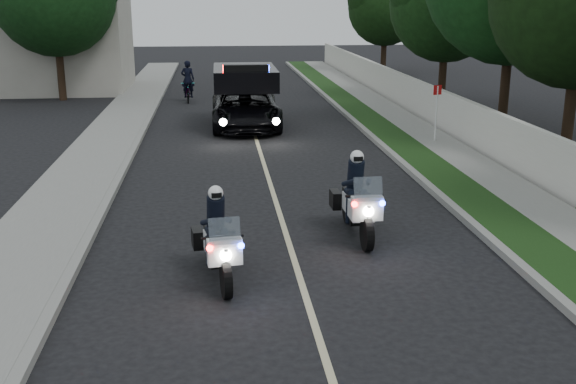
# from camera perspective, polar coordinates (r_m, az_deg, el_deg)

# --- Properties ---
(ground) EXTENTS (120.00, 120.00, 0.00)m
(ground) POSITION_cam_1_polar(r_m,az_deg,el_deg) (13.13, 0.56, -5.82)
(ground) COLOR black
(ground) RESTS_ON ground
(curb_right) EXTENTS (0.20, 60.00, 0.15)m
(curb_right) POSITION_cam_1_polar(r_m,az_deg,el_deg) (23.29, 7.74, 3.92)
(curb_right) COLOR gray
(curb_right) RESTS_ON ground
(grass_verge) EXTENTS (1.20, 60.00, 0.16)m
(grass_verge) POSITION_cam_1_polar(r_m,az_deg,el_deg) (23.47, 9.41, 3.95)
(grass_verge) COLOR #193814
(grass_verge) RESTS_ON ground
(sidewalk_right) EXTENTS (1.40, 60.00, 0.16)m
(sidewalk_right) POSITION_cam_1_polar(r_m,az_deg,el_deg) (23.85, 12.43, 3.98)
(sidewalk_right) COLOR gray
(sidewalk_right) RESTS_ON ground
(property_wall) EXTENTS (0.22, 60.00, 1.50)m
(property_wall) POSITION_cam_1_polar(r_m,az_deg,el_deg) (24.06, 14.79, 5.56)
(property_wall) COLOR beige
(property_wall) RESTS_ON ground
(curb_left) EXTENTS (0.20, 60.00, 0.15)m
(curb_left) POSITION_cam_1_polar(r_m,az_deg,el_deg) (22.78, -12.76, 3.40)
(curb_left) COLOR gray
(curb_left) RESTS_ON ground
(sidewalk_left) EXTENTS (2.00, 60.00, 0.16)m
(sidewalk_left) POSITION_cam_1_polar(r_m,az_deg,el_deg) (22.94, -15.49, 3.30)
(sidewalk_left) COLOR gray
(sidewalk_left) RESTS_ON ground
(building_far) EXTENTS (8.00, 6.00, 7.00)m
(building_far) POSITION_cam_1_polar(r_m,az_deg,el_deg) (39.09, -19.33, 13.07)
(building_far) COLOR #A8A396
(building_far) RESTS_ON ground
(lane_marking) EXTENTS (0.12, 50.00, 0.01)m
(lane_marking) POSITION_cam_1_polar(r_m,az_deg,el_deg) (22.69, -2.39, 3.55)
(lane_marking) COLOR #BFB78C
(lane_marking) RESTS_ON ground
(police_moto_left) EXTENTS (0.96, 2.07, 1.70)m
(police_moto_left) POSITION_cam_1_polar(r_m,az_deg,el_deg) (12.46, -5.75, -7.15)
(police_moto_left) COLOR white
(police_moto_left) RESTS_ON ground
(police_moto_right) EXTENTS (0.79, 2.15, 1.82)m
(police_moto_right) POSITION_cam_1_polar(r_m,az_deg,el_deg) (14.61, 5.71, -3.61)
(police_moto_right) COLOR silver
(police_moto_right) RESTS_ON ground
(police_suv) EXTENTS (2.58, 5.52, 2.68)m
(police_suv) POSITION_cam_1_polar(r_m,az_deg,el_deg) (26.67, -3.53, 5.40)
(police_suv) COLOR black
(police_suv) RESTS_ON ground
(bicycle) EXTENTS (0.70, 1.87, 0.97)m
(bicycle) POSITION_cam_1_polar(r_m,az_deg,el_deg) (33.63, -8.27, 7.46)
(bicycle) COLOR black
(bicycle) RESTS_ON ground
(cyclist) EXTENTS (0.68, 0.50, 1.76)m
(cyclist) POSITION_cam_1_polar(r_m,az_deg,el_deg) (33.63, -8.27, 7.46)
(cyclist) COLOR black
(cyclist) RESTS_ON ground
(sign_post) EXTENTS (0.41, 0.41, 2.10)m
(sign_post) POSITION_cam_1_polar(r_m,az_deg,el_deg) (23.96, 12.08, 3.86)
(sign_post) COLOR #A10B0E
(sign_post) RESTS_ON ground
(tree_right_b) EXTENTS (8.42, 8.42, 10.95)m
(tree_right_b) POSITION_cam_1_polar(r_m,az_deg,el_deg) (27.85, 17.33, 5.15)
(tree_right_b) COLOR #164216
(tree_right_b) RESTS_ON ground
(tree_right_c) EXTENTS (5.94, 5.94, 9.40)m
(tree_right_c) POSITION_cam_1_polar(r_m,az_deg,el_deg) (24.15, 22.06, 3.13)
(tree_right_c) COLOR black
(tree_right_c) RESTS_ON ground
(tree_right_d) EXTENTS (6.90, 6.90, 8.77)m
(tree_right_d) POSITION_cam_1_polar(r_m,az_deg,el_deg) (33.79, 12.60, 7.28)
(tree_right_d) COLOR #163A13
(tree_right_d) RESTS_ON ground
(tree_right_e) EXTENTS (6.17, 6.17, 8.10)m
(tree_right_e) POSITION_cam_1_polar(r_m,az_deg,el_deg) (46.64, 7.90, 9.80)
(tree_right_e) COLOR black
(tree_right_e) RESTS_ON ground
(tree_left_near) EXTENTS (7.33, 7.33, 9.65)m
(tree_left_near) POSITION_cam_1_polar(r_m,az_deg,el_deg) (35.55, -18.20, 7.28)
(tree_left_near) COLOR #123613
(tree_left_near) RESTS_ON ground
(tree_left_far) EXTENTS (8.14, 8.14, 11.76)m
(tree_left_far) POSITION_cam_1_polar(r_m,az_deg,el_deg) (37.77, -18.98, 7.68)
(tree_left_far) COLOR black
(tree_left_far) RESTS_ON ground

